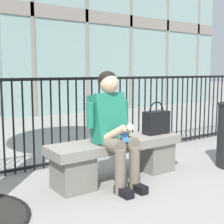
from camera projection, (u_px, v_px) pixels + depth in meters
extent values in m
plane|color=gray|center=(117.00, 178.00, 3.52)|extent=(60.00, 60.00, 0.00)
cube|color=gray|center=(117.00, 144.00, 3.46)|extent=(1.60, 0.44, 0.10)
cube|color=slate|center=(73.00, 173.00, 3.17)|extent=(0.36, 0.37, 0.35)
cube|color=slate|center=(154.00, 156.00, 3.81)|extent=(0.36, 0.37, 0.35)
cylinder|color=#6B6051|center=(109.00, 144.00, 3.17)|extent=(0.15, 0.40, 0.15)
cylinder|color=#6B6051|center=(120.00, 172.00, 3.04)|extent=(0.11, 0.11, 0.45)
cube|color=black|center=(124.00, 192.00, 3.02)|extent=(0.09, 0.22, 0.08)
cylinder|color=#6B6051|center=(123.00, 141.00, 3.28)|extent=(0.15, 0.40, 0.15)
cylinder|color=#6B6051|center=(134.00, 169.00, 3.15)|extent=(0.11, 0.11, 0.45)
cube|color=black|center=(138.00, 188.00, 3.12)|extent=(0.09, 0.22, 0.08)
cube|color=#1E7259|center=(108.00, 118.00, 3.31)|extent=(0.36, 0.30, 0.55)
cylinder|color=#1E7259|center=(90.00, 115.00, 3.17)|extent=(0.08, 0.08, 0.26)
cylinder|color=#DBAD89|center=(114.00, 133.00, 3.10)|extent=(0.16, 0.28, 0.20)
cylinder|color=#1E7259|center=(124.00, 112.00, 3.43)|extent=(0.08, 0.08, 0.26)
cylinder|color=#DBAD89|center=(127.00, 132.00, 3.19)|extent=(0.16, 0.28, 0.20)
cube|color=#2D6BB7|center=(124.00, 135.00, 3.10)|extent=(0.07, 0.10, 0.13)
sphere|color=#DBAD89|center=(109.00, 83.00, 3.24)|extent=(0.20, 0.20, 0.20)
sphere|color=black|center=(107.00, 81.00, 3.26)|extent=(0.20, 0.20, 0.20)
cube|color=black|center=(156.00, 123.00, 3.76)|extent=(0.32, 0.15, 0.28)
torus|color=black|center=(156.00, 111.00, 3.75)|extent=(0.23, 0.02, 0.23)
cylinder|color=black|center=(3.00, 128.00, 3.53)|extent=(0.02, 0.02, 1.13)
cylinder|color=black|center=(13.00, 127.00, 3.60)|extent=(0.02, 0.02, 1.13)
cylinder|color=black|center=(24.00, 126.00, 3.67)|extent=(0.02, 0.02, 1.13)
cylinder|color=black|center=(33.00, 125.00, 3.74)|extent=(0.02, 0.02, 1.13)
cylinder|color=black|center=(42.00, 124.00, 3.80)|extent=(0.02, 0.02, 1.13)
cylinder|color=black|center=(51.00, 123.00, 3.87)|extent=(0.02, 0.02, 1.13)
cylinder|color=black|center=(60.00, 122.00, 3.94)|extent=(0.02, 0.02, 1.13)
cylinder|color=black|center=(68.00, 121.00, 4.01)|extent=(0.02, 0.02, 1.13)
cylinder|color=black|center=(77.00, 120.00, 4.08)|extent=(0.02, 0.02, 1.13)
cylinder|color=black|center=(84.00, 120.00, 4.14)|extent=(0.02, 0.02, 1.13)
cylinder|color=black|center=(92.00, 119.00, 4.21)|extent=(0.02, 0.02, 1.13)
cylinder|color=black|center=(99.00, 118.00, 4.28)|extent=(0.02, 0.02, 1.13)
cylinder|color=black|center=(106.00, 117.00, 4.35)|extent=(0.02, 0.02, 1.13)
cylinder|color=black|center=(113.00, 117.00, 4.42)|extent=(0.02, 0.02, 1.13)
cylinder|color=black|center=(120.00, 116.00, 4.48)|extent=(0.02, 0.02, 1.13)
cylinder|color=black|center=(126.00, 115.00, 4.55)|extent=(0.02, 0.02, 1.13)
cylinder|color=black|center=(133.00, 115.00, 4.62)|extent=(0.02, 0.02, 1.13)
cylinder|color=black|center=(139.00, 114.00, 4.69)|extent=(0.02, 0.02, 1.13)
cylinder|color=black|center=(145.00, 113.00, 4.76)|extent=(0.02, 0.02, 1.13)
cylinder|color=black|center=(151.00, 113.00, 4.82)|extent=(0.02, 0.02, 1.13)
cylinder|color=black|center=(156.00, 112.00, 4.89)|extent=(0.02, 0.02, 1.13)
cylinder|color=black|center=(162.00, 112.00, 4.96)|extent=(0.02, 0.02, 1.13)
cylinder|color=black|center=(167.00, 111.00, 5.03)|extent=(0.02, 0.02, 1.13)
cylinder|color=black|center=(172.00, 111.00, 5.10)|extent=(0.02, 0.02, 1.13)
cylinder|color=black|center=(177.00, 110.00, 5.16)|extent=(0.02, 0.02, 1.13)
cylinder|color=black|center=(182.00, 110.00, 5.23)|extent=(0.02, 0.02, 1.13)
cylinder|color=black|center=(187.00, 109.00, 5.30)|extent=(0.02, 0.02, 1.13)
cylinder|color=black|center=(191.00, 109.00, 5.37)|extent=(0.02, 0.02, 1.13)
cylinder|color=black|center=(196.00, 108.00, 5.44)|extent=(0.02, 0.02, 1.13)
cylinder|color=black|center=(200.00, 108.00, 5.50)|extent=(0.02, 0.02, 1.13)
cylinder|color=black|center=(205.00, 107.00, 5.57)|extent=(0.02, 0.02, 1.13)
cylinder|color=black|center=(209.00, 107.00, 5.64)|extent=(0.02, 0.02, 1.13)
cylinder|color=black|center=(213.00, 106.00, 5.71)|extent=(0.02, 0.02, 1.13)
cylinder|color=black|center=(217.00, 106.00, 5.78)|extent=(0.02, 0.02, 1.13)
cylinder|color=black|center=(221.00, 106.00, 5.84)|extent=(0.02, 0.02, 1.13)
cube|color=black|center=(81.00, 158.00, 4.18)|extent=(8.20, 0.04, 0.04)
cube|color=black|center=(80.00, 79.00, 4.04)|extent=(8.20, 0.04, 0.04)
cube|color=gray|center=(131.00, 21.00, 9.88)|extent=(8.18, 0.04, 0.36)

